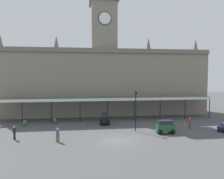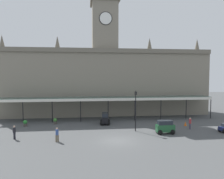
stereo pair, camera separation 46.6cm
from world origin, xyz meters
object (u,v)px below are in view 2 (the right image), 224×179
(pedestrian_crossing_forecourt, at_px, (57,134))
(planter_by_canopy, at_px, (55,121))
(car_green_van, at_px, (165,128))
(victorian_lamppost, at_px, (136,106))
(car_black_van, at_px, (105,119))
(planter_forecourt_centre, at_px, (25,123))
(pedestrian_near_entrance, at_px, (190,123))
(traffic_cone, at_px, (185,124))
(pedestrian_beside_cars, at_px, (14,132))

(pedestrian_crossing_forecourt, bearing_deg, planter_by_canopy, 99.12)
(car_green_van, bearing_deg, victorian_lamppost, 154.48)
(car_green_van, bearing_deg, car_black_van, 138.44)
(planter_by_canopy, distance_m, planter_forecourt_centre, 4.41)
(car_green_van, relative_size, planter_by_canopy, 2.50)
(pedestrian_near_entrance, xyz_separation_m, victorian_lamppost, (-8.04, -0.24, 2.53))
(victorian_lamppost, bearing_deg, planter_by_canopy, 153.50)
(car_green_van, height_order, pedestrian_crossing_forecourt, car_green_van)
(planter_forecourt_centre, bearing_deg, victorian_lamppost, -16.82)
(car_black_van, xyz_separation_m, planter_by_canopy, (-7.84, 0.96, -0.32))
(car_black_van, height_order, planter_by_canopy, car_black_van)
(car_black_van, distance_m, traffic_cone, 12.39)
(planter_by_canopy, bearing_deg, pedestrian_crossing_forecourt, -80.88)
(car_black_van, height_order, pedestrian_near_entrance, car_black_van)
(car_black_van, distance_m, victorian_lamppost, 6.70)
(pedestrian_beside_cars, distance_m, victorian_lamppost, 15.70)
(car_green_van, bearing_deg, pedestrian_beside_cars, -179.03)
(pedestrian_near_entrance, distance_m, pedestrian_beside_cars, 23.51)
(pedestrian_near_entrance, height_order, traffic_cone, pedestrian_near_entrance)
(traffic_cone, xyz_separation_m, planter_by_canopy, (-19.95, 3.52, 0.16))
(pedestrian_beside_cars, xyz_separation_m, planter_by_canopy, (3.72, 7.84, -0.42))
(pedestrian_beside_cars, height_order, traffic_cone, pedestrian_beside_cars)
(traffic_cone, distance_m, planter_by_canopy, 20.26)
(pedestrian_beside_cars, bearing_deg, traffic_cone, 10.35)
(planter_by_canopy, bearing_deg, planter_forecourt_centre, -167.13)
(pedestrian_beside_cars, bearing_deg, pedestrian_near_entrance, 5.58)
(car_black_van, bearing_deg, planter_forecourt_centre, -179.88)
(pedestrian_crossing_forecourt, xyz_separation_m, victorian_lamppost, (10.11, 3.67, 2.53))
(car_black_van, relative_size, victorian_lamppost, 0.44)
(car_green_van, height_order, pedestrian_beside_cars, car_green_van)
(car_green_van, xyz_separation_m, planter_by_canopy, (-15.24, 7.52, -0.32))
(planter_by_canopy, relative_size, planter_forecourt_centre, 1.00)
(traffic_cone, distance_m, planter_forecourt_centre, 24.38)
(victorian_lamppost, xyz_separation_m, planter_forecourt_centre, (-15.93, 4.82, -2.95))
(car_green_van, bearing_deg, traffic_cone, 40.35)
(pedestrian_near_entrance, relative_size, traffic_cone, 2.54)
(car_green_van, xyz_separation_m, pedestrian_crossing_forecourt, (-13.72, -1.94, 0.10))
(pedestrian_beside_cars, distance_m, traffic_cone, 24.07)
(victorian_lamppost, xyz_separation_m, planter_by_canopy, (-11.64, 5.80, -2.95))
(car_green_van, bearing_deg, planter_by_canopy, 153.73)
(traffic_cone, bearing_deg, pedestrian_crossing_forecourt, -162.12)
(traffic_cone, bearing_deg, pedestrian_near_entrance, -97.67)
(car_black_van, relative_size, planter_forecourt_centre, 2.59)
(car_green_van, bearing_deg, pedestrian_crossing_forecourt, -171.93)
(car_green_van, relative_size, pedestrian_crossing_forecourt, 1.44)
(pedestrian_beside_cars, height_order, planter_by_canopy, pedestrian_beside_cars)
(victorian_lamppost, bearing_deg, traffic_cone, 15.33)
(pedestrian_near_entrance, xyz_separation_m, pedestrian_beside_cars, (-23.40, -2.28, 0.00))
(car_green_van, distance_m, pedestrian_crossing_forecourt, 13.86)
(pedestrian_near_entrance, bearing_deg, car_black_van, 158.77)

